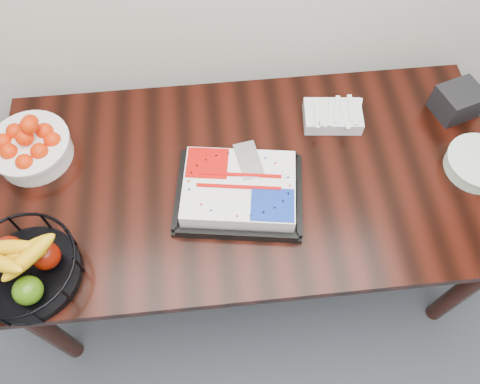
{
  "coord_description": "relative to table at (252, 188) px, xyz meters",
  "views": [
    {
      "loc": [
        -0.13,
        1.14,
        2.16
      ],
      "look_at": [
        -0.06,
        1.89,
        0.83
      ],
      "focal_mm": 35.0,
      "sensor_mm": 36.0,
      "label": 1
    }
  ],
  "objects": [
    {
      "name": "table",
      "position": [
        0.0,
        0.0,
        0.0
      ],
      "size": [
        1.8,
        0.9,
        0.75
      ],
      "color": "black",
      "rests_on": "ground"
    },
    {
      "name": "cake_tray",
      "position": [
        -0.06,
        -0.08,
        0.13
      ],
      "size": [
        0.48,
        0.4,
        0.09
      ],
      "color": "black",
      "rests_on": "table"
    },
    {
      "name": "tangerine_bowl",
      "position": [
        -0.77,
        0.16,
        0.16
      ],
      "size": [
        0.28,
        0.28,
        0.18
      ],
      "color": "white",
      "rests_on": "table"
    },
    {
      "name": "fruit_basket",
      "position": [
        -0.73,
        -0.3,
        0.16
      ],
      "size": [
        0.34,
        0.34,
        0.18
      ],
      "color": "black",
      "rests_on": "table"
    },
    {
      "name": "plate_stack",
      "position": [
        0.8,
        -0.05,
        0.11
      ],
      "size": [
        0.23,
        0.23,
        0.06
      ],
      "color": "white",
      "rests_on": "table"
    },
    {
      "name": "fork_bag",
      "position": [
        0.33,
        0.21,
        0.12
      ],
      "size": [
        0.23,
        0.16,
        0.06
      ],
      "color": "silver",
      "rests_on": "table"
    },
    {
      "name": "napkin_box",
      "position": [
        0.8,
        0.21,
        0.14
      ],
      "size": [
        0.18,
        0.17,
        0.11
      ],
      "primitive_type": "cube",
      "rotation": [
        0.0,
        0.0,
        0.3
      ],
      "color": "black",
      "rests_on": "table"
    }
  ]
}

